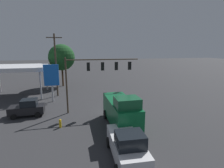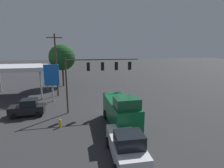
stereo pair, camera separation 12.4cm
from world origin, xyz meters
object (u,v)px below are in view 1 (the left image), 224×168
object	(u,v)px
utility_pole	(56,64)
hatchback_crossing	(27,108)
pickup_parked	(127,145)
street_tree	(62,57)
delivery_truck	(121,111)
price_sign	(51,76)
traffic_signal_assembly	(97,70)
fire_hydrant	(60,123)

from	to	relation	value
utility_pole	hatchback_crossing	distance (m)	9.70
pickup_parked	street_tree	xyz separation A→B (m)	(5.71, -26.25, 4.76)
utility_pole	delivery_truck	world-z (taller)	utility_pole
price_sign	delivery_truck	bearing A→B (deg)	126.42
traffic_signal_assembly	fire_hydrant	distance (m)	7.44
price_sign	traffic_signal_assembly	bearing A→B (deg)	138.12
utility_pole	delivery_truck	distance (m)	15.59
traffic_signal_assembly	price_sign	size ratio (longest dim) A/B	1.62
delivery_truck	street_tree	xyz separation A→B (m)	(6.70, -21.03, 4.18)
street_tree	traffic_signal_assembly	bearing A→B (deg)	107.33
traffic_signal_assembly	fire_hydrant	bearing A→B (deg)	42.67
hatchback_crossing	street_tree	world-z (taller)	street_tree
delivery_truck	hatchback_crossing	size ratio (longest dim) A/B	1.77
street_tree	fire_hydrant	xyz separation A→B (m)	(-0.75, 19.93, -5.44)
utility_pole	street_tree	bearing A→B (deg)	-93.42
traffic_signal_assembly	hatchback_crossing	bearing A→B (deg)	-0.70
hatchback_crossing	fire_hydrant	bearing A→B (deg)	132.44
hatchback_crossing	pickup_parked	world-z (taller)	pickup_parked
utility_pole	hatchback_crossing	bearing A→B (deg)	71.94
utility_pole	price_sign	distance (m)	3.46
delivery_truck	fire_hydrant	world-z (taller)	delivery_truck
price_sign	pickup_parked	size ratio (longest dim) A/B	1.04
hatchback_crossing	pickup_parked	bearing A→B (deg)	128.82
price_sign	hatchback_crossing	bearing A→B (deg)	66.42
price_sign	pickup_parked	distance (m)	17.07
price_sign	hatchback_crossing	size ratio (longest dim) A/B	1.42
utility_pole	street_tree	distance (m)	7.69
hatchback_crossing	utility_pole	bearing A→B (deg)	-109.84
delivery_truck	street_tree	size ratio (longest dim) A/B	0.80
utility_pole	price_sign	size ratio (longest dim) A/B	1.82
delivery_truck	traffic_signal_assembly	bearing A→B (deg)	-161.81
utility_pole	delivery_truck	bearing A→B (deg)	118.16
utility_pole	pickup_parked	distance (m)	20.03
utility_pole	delivery_truck	xyz separation A→B (m)	(-7.16, 13.38, -3.56)
pickup_parked	street_tree	bearing A→B (deg)	-165.65
street_tree	utility_pole	bearing A→B (deg)	86.58
hatchback_crossing	pickup_parked	size ratio (longest dim) A/B	0.73
delivery_truck	fire_hydrant	size ratio (longest dim) A/B	7.75
delivery_truck	pickup_parked	world-z (taller)	delivery_truck
traffic_signal_assembly	delivery_truck	bearing A→B (deg)	108.79
price_sign	street_tree	size ratio (longest dim) A/B	0.64
street_tree	price_sign	bearing A→B (deg)	85.25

